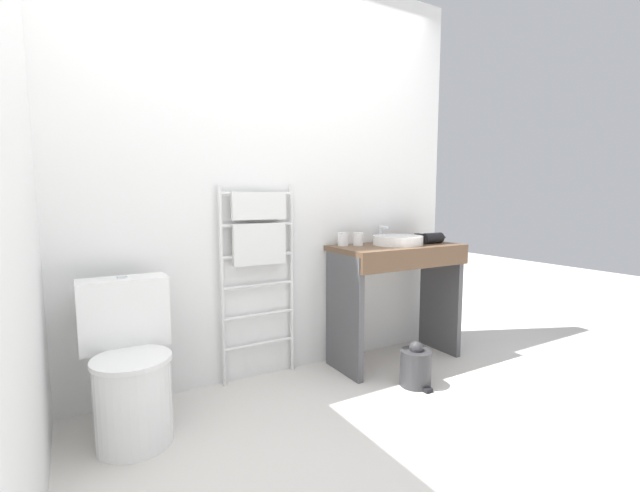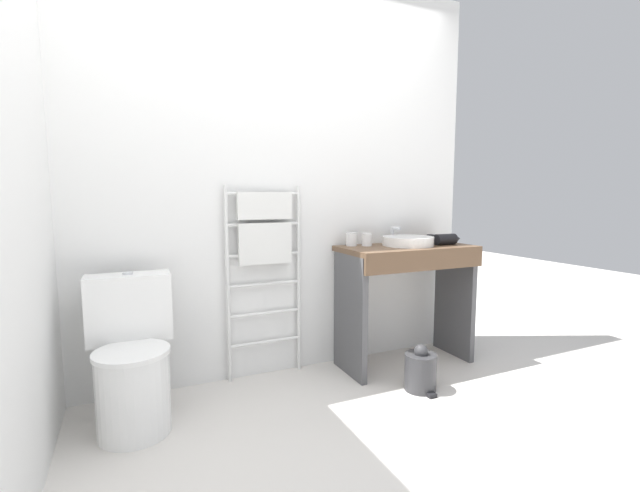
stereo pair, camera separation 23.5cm
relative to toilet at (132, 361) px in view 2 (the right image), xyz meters
The scene contains 12 objects.
ground_plane 1.36m from the toilet, 44.87° to the right, with size 12.00×12.00×0.00m, color silver.
wall_back 1.40m from the toilet, 23.48° to the left, with size 2.80×0.12×2.59m, color white.
wall_side 1.08m from the toilet, 144.14° to the right, with size 0.12×1.91×2.59m, color white.
toilet is the anchor object (origin of this frame).
towel_radiator 0.99m from the toilet, 20.43° to the left, with size 0.49×0.06×1.23m.
vanity_counter 1.75m from the toilet, ahead, with size 0.91×0.46×0.83m.
sink_basin 1.83m from the toilet, ahead, with size 0.35×0.35×0.06m.
faucet 1.86m from the toilet, ahead, with size 0.02×0.10×0.12m.
cup_near_wall 1.51m from the toilet, 10.59° to the left, with size 0.07×0.07×0.09m.
cup_near_edge 1.59m from the toilet, ahead, with size 0.07×0.07×0.09m.
hair_dryer 2.10m from the toilet, ahead, with size 0.21×0.17×0.08m.
trash_bin 1.61m from the toilet, 10.18° to the right, with size 0.19×0.22×0.28m.
Camera 2 is at (-0.93, -1.34, 1.16)m, focal length 24.00 mm.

